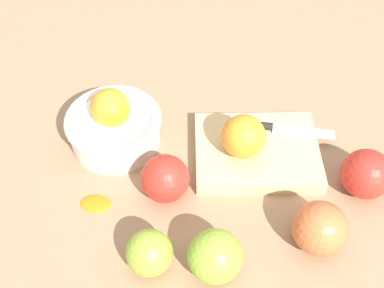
{
  "coord_description": "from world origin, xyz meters",
  "views": [
    {
      "loc": [
        -0.05,
        -0.52,
        0.67
      ],
      "look_at": [
        -0.04,
        0.04,
        0.04
      ],
      "focal_mm": 46.22,
      "sensor_mm": 36.0,
      "label": 1
    }
  ],
  "objects_px": {
    "knife": "(278,128)",
    "apple_front_right": "(366,174)",
    "apple_front_left": "(149,253)",
    "apple_front_center": "(215,256)",
    "bowl": "(113,123)",
    "apple_front_left_2": "(165,179)",
    "apple_front_right_2": "(320,228)",
    "orange_on_board": "(243,136)",
    "cutting_board": "(257,152)"
  },
  "relations": [
    {
      "from": "apple_front_right_2",
      "to": "apple_front_left_2",
      "type": "relative_size",
      "value": 1.04
    },
    {
      "from": "knife",
      "to": "apple_front_right_2",
      "type": "height_order",
      "value": "apple_front_right_2"
    },
    {
      "from": "apple_front_left_2",
      "to": "apple_front_center",
      "type": "bearing_deg",
      "value": -61.89
    },
    {
      "from": "apple_front_right_2",
      "to": "apple_front_center",
      "type": "distance_m",
      "value": 0.16
    },
    {
      "from": "bowl",
      "to": "cutting_board",
      "type": "height_order",
      "value": "bowl"
    },
    {
      "from": "bowl",
      "to": "apple_front_right_2",
      "type": "distance_m",
      "value": 0.39
    },
    {
      "from": "apple_front_right",
      "to": "orange_on_board",
      "type": "bearing_deg",
      "value": 161.32
    },
    {
      "from": "orange_on_board",
      "to": "apple_front_center",
      "type": "bearing_deg",
      "value": -104.84
    },
    {
      "from": "bowl",
      "to": "apple_front_right",
      "type": "xyz_separation_m",
      "value": [
        0.42,
        -0.12,
        -0.0
      ]
    },
    {
      "from": "knife",
      "to": "bowl",
      "type": "bearing_deg",
      "value": 179.75
    },
    {
      "from": "cutting_board",
      "to": "orange_on_board",
      "type": "xyz_separation_m",
      "value": [
        -0.03,
        -0.01,
        0.05
      ]
    },
    {
      "from": "apple_front_left_2",
      "to": "apple_front_center",
      "type": "xyz_separation_m",
      "value": [
        0.07,
        -0.14,
        0.0
      ]
    },
    {
      "from": "cutting_board",
      "to": "knife",
      "type": "xyz_separation_m",
      "value": [
        0.04,
        0.04,
        0.02
      ]
    },
    {
      "from": "orange_on_board",
      "to": "apple_front_left",
      "type": "relative_size",
      "value": 1.08
    },
    {
      "from": "cutting_board",
      "to": "apple_front_right",
      "type": "bearing_deg",
      "value": -23.95
    },
    {
      "from": "cutting_board",
      "to": "apple_front_right",
      "type": "xyz_separation_m",
      "value": [
        0.17,
        -0.07,
        0.03
      ]
    },
    {
      "from": "orange_on_board",
      "to": "apple_front_center",
      "type": "relative_size",
      "value": 0.94
    },
    {
      "from": "bowl",
      "to": "apple_front_center",
      "type": "relative_size",
      "value": 2.13
    },
    {
      "from": "cutting_board",
      "to": "apple_front_left",
      "type": "relative_size",
      "value": 3.1
    },
    {
      "from": "apple_front_right",
      "to": "apple_front_right_2",
      "type": "height_order",
      "value": "same"
    },
    {
      "from": "cutting_board",
      "to": "apple_front_center",
      "type": "distance_m",
      "value": 0.23
    },
    {
      "from": "apple_front_right_2",
      "to": "apple_front_left_2",
      "type": "bearing_deg",
      "value": 157.53
    },
    {
      "from": "bowl",
      "to": "apple_front_left_2",
      "type": "xyz_separation_m",
      "value": [
        0.09,
        -0.12,
        -0.0
      ]
    },
    {
      "from": "bowl",
      "to": "orange_on_board",
      "type": "height_order",
      "value": "bowl"
    },
    {
      "from": "cutting_board",
      "to": "knife",
      "type": "bearing_deg",
      "value": 44.37
    },
    {
      "from": "knife",
      "to": "apple_front_left",
      "type": "height_order",
      "value": "apple_front_left"
    },
    {
      "from": "apple_front_right",
      "to": "apple_front_left_2",
      "type": "distance_m",
      "value": 0.32
    },
    {
      "from": "bowl",
      "to": "apple_front_right_2",
      "type": "bearing_deg",
      "value": -33.61
    },
    {
      "from": "bowl",
      "to": "apple_front_center",
      "type": "height_order",
      "value": "bowl"
    },
    {
      "from": "apple_front_right",
      "to": "apple_front_left",
      "type": "height_order",
      "value": "apple_front_right"
    },
    {
      "from": "knife",
      "to": "apple_front_right",
      "type": "distance_m",
      "value": 0.17
    },
    {
      "from": "apple_front_right_2",
      "to": "apple_front_center",
      "type": "xyz_separation_m",
      "value": [
        -0.16,
        -0.04,
        -0.0
      ]
    },
    {
      "from": "bowl",
      "to": "apple_front_left_2",
      "type": "bearing_deg",
      "value": -52.1
    },
    {
      "from": "apple_front_right",
      "to": "apple_front_center",
      "type": "bearing_deg",
      "value": -150.11
    },
    {
      "from": "knife",
      "to": "apple_front_left",
      "type": "distance_m",
      "value": 0.33
    },
    {
      "from": "orange_on_board",
      "to": "apple_front_left_2",
      "type": "relative_size",
      "value": 0.94
    },
    {
      "from": "cutting_board",
      "to": "apple_front_center",
      "type": "relative_size",
      "value": 2.7
    },
    {
      "from": "cutting_board",
      "to": "apple_front_right_2",
      "type": "xyz_separation_m",
      "value": [
        0.07,
        -0.17,
        0.03
      ]
    },
    {
      "from": "apple_front_left_2",
      "to": "knife",
      "type": "bearing_deg",
      "value": 30.84
    },
    {
      "from": "knife",
      "to": "orange_on_board",
      "type": "bearing_deg",
      "value": -145.02
    },
    {
      "from": "cutting_board",
      "to": "apple_front_right",
      "type": "distance_m",
      "value": 0.18
    },
    {
      "from": "apple_front_right_2",
      "to": "apple_front_left_2",
      "type": "xyz_separation_m",
      "value": [
        -0.23,
        0.1,
        -0.0
      ]
    },
    {
      "from": "bowl",
      "to": "apple_front_center",
      "type": "distance_m",
      "value": 0.31
    },
    {
      "from": "bowl",
      "to": "orange_on_board",
      "type": "distance_m",
      "value": 0.23
    },
    {
      "from": "knife",
      "to": "apple_front_center",
      "type": "bearing_deg",
      "value": -115.79
    },
    {
      "from": "apple_front_left",
      "to": "apple_front_center",
      "type": "relative_size",
      "value": 0.87
    },
    {
      "from": "apple_front_left_2",
      "to": "bowl",
      "type": "bearing_deg",
      "value": 127.9
    },
    {
      "from": "knife",
      "to": "apple_front_left_2",
      "type": "distance_m",
      "value": 0.23
    },
    {
      "from": "apple_front_center",
      "to": "apple_front_left",
      "type": "bearing_deg",
      "value": 174.41
    },
    {
      "from": "cutting_board",
      "to": "knife",
      "type": "relative_size",
      "value": 1.37
    }
  ]
}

